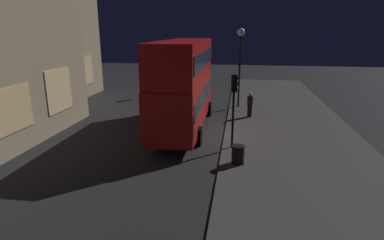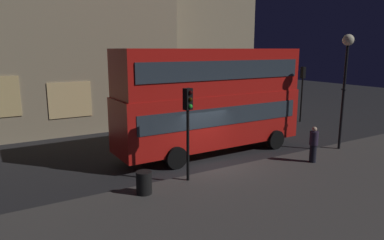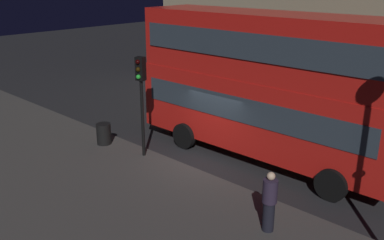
# 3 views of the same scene
# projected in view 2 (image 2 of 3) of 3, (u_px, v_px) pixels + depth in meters

# --- Properties ---
(ground_plane) EXTENTS (80.00, 80.00, 0.00)m
(ground_plane) POSITION_uv_depth(u_px,v_px,m) (209.00, 165.00, 16.48)
(ground_plane) COLOR #232326
(sidewalk_slab) EXTENTS (44.00, 7.80, 0.12)m
(sidewalk_slab) POSITION_uv_depth(u_px,v_px,m) (283.00, 201.00, 12.44)
(sidewalk_slab) COLOR #423F3D
(sidewalk_slab) RESTS_ON ground
(building_plain_facade) EXTENTS (15.34, 7.58, 14.99)m
(building_plain_facade) POSITION_uv_depth(u_px,v_px,m) (162.00, 25.00, 31.12)
(building_plain_facade) COLOR tan
(building_plain_facade) RESTS_ON ground
(double_decker_bus) EXTENTS (10.31, 2.94, 5.43)m
(double_decker_bus) POSITION_uv_depth(u_px,v_px,m) (211.00, 96.00, 17.94)
(double_decker_bus) COLOR red
(double_decker_bus) RESTS_ON ground
(traffic_light_near_kerb) EXTENTS (0.37, 0.39, 3.79)m
(traffic_light_near_kerb) POSITION_uv_depth(u_px,v_px,m) (188.00, 115.00, 13.74)
(traffic_light_near_kerb) COLOR black
(traffic_light_near_kerb) RESTS_ON sidewalk_slab
(traffic_light_far_side) EXTENTS (0.35, 0.38, 4.13)m
(traffic_light_far_side) POSITION_uv_depth(u_px,v_px,m) (302.00, 83.00, 25.85)
(traffic_light_far_side) COLOR black
(traffic_light_far_side) RESTS_ON ground
(street_lamp) EXTENTS (0.58, 0.58, 6.03)m
(street_lamp) POSITION_uv_depth(u_px,v_px,m) (346.00, 62.00, 17.89)
(street_lamp) COLOR black
(street_lamp) RESTS_ON sidewalk_slab
(pedestrian) EXTENTS (0.40, 0.40, 1.72)m
(pedestrian) POSITION_uv_depth(u_px,v_px,m) (314.00, 144.00, 16.41)
(pedestrian) COLOR black
(pedestrian) RESTS_ON sidewalk_slab
(litter_bin) EXTENTS (0.58, 0.58, 0.86)m
(litter_bin) POSITION_uv_depth(u_px,v_px,m) (144.00, 183.00, 12.89)
(litter_bin) COLOR black
(litter_bin) RESTS_ON sidewalk_slab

